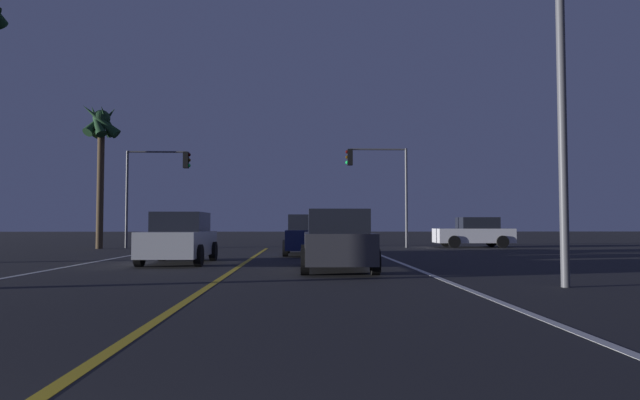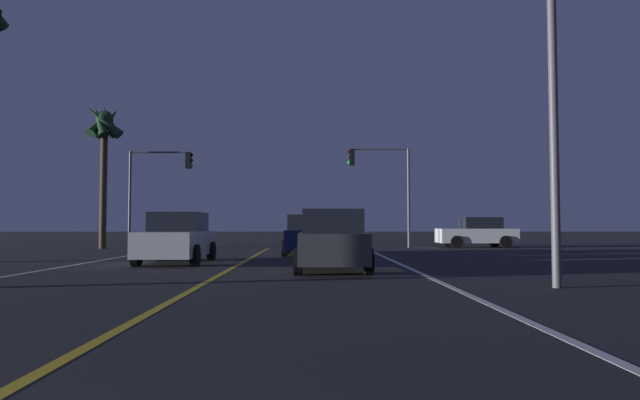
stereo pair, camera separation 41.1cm
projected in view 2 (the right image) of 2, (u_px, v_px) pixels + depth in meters
lane_edge_right at (442, 283)px, 12.00m from camera, size 0.16×35.28×0.01m
lane_center_divider at (204, 283)px, 11.93m from camera, size 0.16×35.28×0.01m
car_crossing_side at (477, 233)px, 30.81m from camera, size 4.30×2.02×1.70m
car_oncoming at (177, 239)px, 18.14m from camera, size 2.02×4.30×1.70m
car_lead_same_lane at (332, 241)px, 15.19m from camera, size 2.02×4.30×1.70m
car_ahead_far at (307, 236)px, 23.23m from camera, size 2.02×4.30×1.70m
traffic_light_near_right at (379, 174)px, 30.32m from camera, size 3.48×0.36×5.55m
traffic_light_near_left at (161, 176)px, 30.14m from camera, size 3.54×0.36×5.36m
street_lamp_right_near at (526, 22)px, 11.32m from camera, size 2.54×0.44×8.74m
palm_tree_left_far at (104, 133)px, 29.46m from camera, size 2.18×1.95×7.84m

